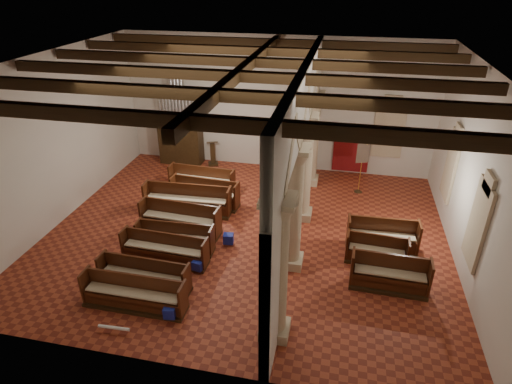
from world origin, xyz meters
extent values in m
plane|color=#963920|center=(0.00, 0.00, 0.00)|extent=(14.00, 14.00, 0.00)
plane|color=black|center=(0.00, 0.00, 6.00)|extent=(14.00, 14.00, 0.00)
cube|color=beige|center=(0.00, 6.00, 3.00)|extent=(14.00, 0.02, 6.00)
cube|color=beige|center=(0.00, -6.00, 3.00)|extent=(14.00, 0.02, 6.00)
cube|color=beige|center=(-7.00, 0.00, 3.00)|extent=(0.02, 12.00, 6.00)
cube|color=beige|center=(7.00, 0.00, 3.00)|extent=(0.02, 12.00, 6.00)
cube|color=#C0AC8F|center=(1.80, -4.50, 0.15)|extent=(0.75, 0.75, 0.30)
cylinder|color=#C0AC8F|center=(1.80, -4.50, 1.95)|extent=(0.56, 0.56, 3.30)
cube|color=#C0AC8F|center=(1.80, -1.50, 0.15)|extent=(0.75, 0.75, 0.30)
cylinder|color=#C0AC8F|center=(1.80, -1.50, 1.95)|extent=(0.56, 0.56, 3.30)
cube|color=#C0AC8F|center=(1.80, 1.50, 0.15)|extent=(0.75, 0.75, 0.30)
cylinder|color=#C0AC8F|center=(1.80, 1.50, 1.95)|extent=(0.56, 0.56, 3.30)
cube|color=#C0AC8F|center=(1.80, 4.50, 0.15)|extent=(0.75, 0.75, 0.30)
cylinder|color=#C0AC8F|center=(1.80, 4.50, 1.95)|extent=(0.56, 0.56, 3.30)
cube|color=beige|center=(1.80, 0.00, 5.04)|extent=(0.25, 11.90, 1.93)
cube|color=#387E60|center=(6.98, -1.50, 2.20)|extent=(0.03, 1.00, 2.20)
cube|color=#387E60|center=(6.98, 2.50, 2.20)|extent=(0.03, 1.00, 2.20)
cube|color=#387E60|center=(5.00, 5.98, 2.20)|extent=(1.00, 0.03, 2.20)
cube|color=#342310|center=(-4.50, 5.50, 0.90)|extent=(2.00, 0.80, 1.80)
cube|color=#342310|center=(-4.50, 5.50, 1.90)|extent=(2.10, 0.85, 0.20)
cube|color=#3E2313|center=(-2.94, 5.50, 0.05)|extent=(0.59, 0.59, 0.10)
cube|color=#3E2313|center=(-2.94, 5.50, 0.57)|extent=(0.29, 0.29, 1.13)
cube|color=#3E2313|center=(-2.94, 5.42, 1.18)|extent=(0.62, 0.55, 0.20)
cube|color=maroon|center=(3.50, 5.92, 1.15)|extent=(1.60, 0.06, 2.10)
cylinder|color=gold|center=(3.50, 5.90, 2.25)|extent=(1.80, 0.04, 0.04)
cone|color=#342310|center=(3.93, 4.08, 0.06)|extent=(0.36, 0.36, 0.12)
cylinder|color=gold|center=(3.93, 4.08, 1.19)|extent=(0.04, 0.04, 2.37)
cylinder|color=gold|center=(3.93, 4.08, 2.28)|extent=(0.26, 0.66, 0.03)
cube|color=navy|center=(3.93, 4.06, 1.78)|extent=(0.52, 0.20, 0.84)
cube|color=navy|center=(-1.06, -4.59, 0.26)|extent=(0.35, 0.30, 0.32)
cube|color=navy|center=(-0.99, -2.48, 0.25)|extent=(0.35, 0.31, 0.31)
cube|color=#163A9B|center=(-0.43, -0.88, 0.27)|extent=(0.38, 0.33, 0.34)
cylinder|color=silver|center=(-2.32, -5.33, 0.16)|extent=(0.86, 0.12, 0.09)
cylinder|color=white|center=(-3.34, -4.08, 0.16)|extent=(0.92, 0.23, 0.09)
cube|color=#342310|center=(-2.20, -4.33, 0.05)|extent=(2.96, 0.68, 0.10)
cube|color=#4E2010|center=(-2.20, -4.38, 0.31)|extent=(2.81, 0.39, 0.43)
cube|color=#4E2010|center=(-2.20, -4.16, 0.55)|extent=(2.81, 0.08, 0.91)
cube|color=#4E2010|center=(-3.64, -4.31, 0.55)|extent=(0.07, 0.58, 0.91)
cube|color=#4E2010|center=(-0.75, -4.31, 0.55)|extent=(0.07, 0.58, 0.91)
cube|color=beige|center=(-2.20, -4.38, 0.55)|extent=(2.70, 0.36, 0.05)
cube|color=#342310|center=(-2.26, -3.56, 0.05)|extent=(2.77, 0.76, 0.10)
cube|color=#482B0F|center=(-2.26, -3.61, 0.31)|extent=(2.61, 0.47, 0.43)
cube|color=#482B0F|center=(-2.26, -3.39, 0.55)|extent=(2.60, 0.15, 0.91)
cube|color=#482B0F|center=(-3.59, -3.54, 0.55)|extent=(0.09, 0.57, 0.91)
cube|color=#482B0F|center=(-0.92, -3.54, 0.55)|extent=(0.09, 0.57, 0.91)
cube|color=beige|center=(-2.26, -3.61, 0.55)|extent=(2.50, 0.43, 0.05)
cube|color=#342310|center=(-2.21, -2.16, 0.05)|extent=(2.89, 0.77, 0.09)
cube|color=#42220E|center=(-2.21, -2.21, 0.31)|extent=(2.73, 0.48, 0.42)
cube|color=#42220E|center=(-2.21, -1.99, 0.54)|extent=(2.71, 0.17, 0.89)
cube|color=#42220E|center=(-3.60, -2.14, 0.54)|extent=(0.09, 0.57, 0.89)
cube|color=#42220E|center=(-0.81, -2.14, 0.54)|extent=(0.09, 0.57, 0.89)
cube|color=beige|center=(-2.21, -2.21, 0.54)|extent=(2.62, 0.44, 0.05)
cube|color=#342310|center=(-2.11, -1.48, 0.05)|extent=(2.64, 0.75, 0.09)
cube|color=#43250E|center=(-2.11, -1.53, 0.30)|extent=(2.48, 0.47, 0.42)
cube|color=#43250E|center=(-2.11, -1.32, 0.54)|extent=(2.46, 0.16, 0.89)
cube|color=#43250E|center=(-3.38, -1.47, 0.54)|extent=(0.09, 0.56, 0.89)
cube|color=#43250E|center=(-0.84, -1.47, 0.54)|extent=(0.09, 0.56, 0.89)
cube|color=beige|center=(-2.11, -1.53, 0.54)|extent=(2.38, 0.43, 0.05)
cube|color=#342310|center=(-2.32, -0.43, 0.05)|extent=(2.94, 0.93, 0.11)
cube|color=#4F2911|center=(-2.32, -0.49, 0.35)|extent=(2.78, 0.60, 0.49)
cube|color=#4F2911|center=(-2.32, -0.24, 0.63)|extent=(2.75, 0.24, 1.04)
cube|color=#4F2911|center=(-3.74, -0.41, 0.63)|extent=(0.11, 0.66, 1.04)
cube|color=#4F2911|center=(-0.91, -0.41, 0.63)|extent=(0.11, 0.66, 1.04)
cube|color=beige|center=(-2.32, -0.49, 0.63)|extent=(2.66, 0.55, 0.05)
cube|color=#342310|center=(-2.57, 0.96, 0.05)|extent=(3.40, 0.91, 0.11)
cube|color=#4A2B0F|center=(-2.57, 0.90, 0.35)|extent=(3.24, 0.57, 0.49)
cube|color=#4A2B0F|center=(-2.57, 1.16, 0.63)|extent=(3.22, 0.22, 1.03)
cube|color=#4A2B0F|center=(-4.22, 0.98, 0.63)|extent=(0.10, 0.66, 1.03)
cube|color=#4A2B0F|center=(-0.91, 0.98, 0.63)|extent=(0.10, 0.66, 1.03)
cube|color=beige|center=(-2.57, 0.90, 0.63)|extent=(3.11, 0.53, 0.05)
cube|color=#342310|center=(-2.10, 1.66, 0.05)|extent=(2.80, 0.91, 0.10)
cube|color=#502A11|center=(-2.10, 1.61, 0.34)|extent=(2.63, 0.59, 0.47)
cube|color=#502A11|center=(-2.10, 1.85, 0.60)|extent=(2.60, 0.25, 0.99)
cube|color=#502A11|center=(-3.44, 1.68, 0.60)|extent=(0.11, 0.63, 0.99)
cube|color=#502A11|center=(-0.75, 1.68, 0.60)|extent=(0.11, 0.63, 0.99)
cube|color=beige|center=(-2.10, 1.61, 0.60)|extent=(2.52, 0.54, 0.05)
cube|color=#342310|center=(-2.62, 2.84, 0.05)|extent=(2.86, 0.83, 0.10)
cube|color=#502D11|center=(-2.62, 2.79, 0.32)|extent=(2.69, 0.53, 0.45)
cube|color=#502D11|center=(-2.62, 3.02, 0.57)|extent=(2.68, 0.20, 0.94)
cube|color=#502D11|center=(-3.99, 2.86, 0.57)|extent=(0.10, 0.60, 0.94)
cube|color=#502D11|center=(-1.24, 2.86, 0.57)|extent=(0.10, 0.60, 0.94)
cube|color=beige|center=(-2.62, 2.79, 0.57)|extent=(2.58, 0.48, 0.05)
cube|color=#342310|center=(4.79, -2.03, 0.05)|extent=(2.28, 0.81, 0.10)
cube|color=#4C2510|center=(4.79, -2.08, 0.34)|extent=(2.12, 0.49, 0.47)
cube|color=#4C2510|center=(4.79, -1.84, 0.60)|extent=(2.11, 0.14, 1.00)
cube|color=#4C2510|center=(3.70, -2.01, 0.60)|extent=(0.09, 0.63, 1.00)
cube|color=#4C2510|center=(5.88, -2.01, 0.60)|extent=(0.09, 0.63, 1.00)
cube|color=beige|center=(4.79, -2.08, 0.60)|extent=(2.03, 0.44, 0.05)
cube|color=#342310|center=(4.47, -0.81, 0.05)|extent=(1.97, 0.75, 0.09)
cube|color=#45190E|center=(4.47, -0.86, 0.30)|extent=(1.80, 0.47, 0.41)
cube|color=#45190E|center=(4.47, -0.65, 0.53)|extent=(1.79, 0.16, 0.87)
cube|color=#45190E|center=(3.54, -0.80, 0.53)|extent=(0.09, 0.55, 0.87)
cube|color=#45190E|center=(5.40, -0.80, 0.53)|extent=(0.09, 0.55, 0.87)
cube|color=beige|center=(4.47, -0.86, 0.53)|extent=(1.73, 0.43, 0.05)
cube|color=#342310|center=(4.67, -0.07, 0.05)|extent=(2.34, 0.85, 0.11)
cube|color=#4B1A10|center=(4.67, -0.12, 0.35)|extent=(2.18, 0.52, 0.49)
cube|color=#4B1A10|center=(4.67, 0.13, 0.63)|extent=(2.17, 0.16, 1.04)
cube|color=#4B1A10|center=(3.55, -0.05, 0.63)|extent=(0.10, 0.66, 1.04)
cube|color=#4B1A10|center=(5.79, -0.05, 0.63)|extent=(0.10, 0.66, 1.04)
cube|color=beige|center=(4.67, -0.12, 0.63)|extent=(2.09, 0.47, 0.05)
camera|label=1|loc=(3.02, -12.57, 8.51)|focal=30.00mm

